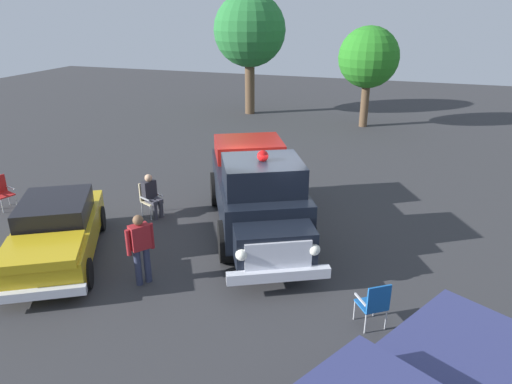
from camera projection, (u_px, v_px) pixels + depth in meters
name	position (u px, v px, depth m)	size (l,w,h in m)	color
ground_plane	(259.00, 237.00, 12.67)	(60.00, 60.00, 0.00)	#333335
vintage_fire_truck	(257.00, 190.00, 12.60)	(4.61, 6.29, 2.59)	black
classic_hot_rod	(55.00, 232.00, 11.28)	(3.77, 4.70, 1.46)	black
lawn_chair_near_truck	(149.00, 196.00, 13.79)	(0.65, 0.65, 1.02)	#B7BABF
lawn_chair_by_car	(375.00, 302.00, 8.88)	(0.68, 0.68, 1.02)	#B7BABF
lawn_chair_spare	(1.00, 190.00, 14.25)	(0.62, 0.62, 1.02)	#B7BABF
spectator_seated	(151.00, 194.00, 13.66)	(0.64, 0.56, 1.29)	#383842
spectator_standing	(141.00, 245.00, 10.23)	(0.46, 0.58, 1.68)	#2D334C
oak_tree_left	(250.00, 31.00, 25.36)	(3.92, 3.92, 6.52)	brown
oak_tree_distant	(369.00, 58.00, 22.88)	(2.97, 2.97, 4.93)	brown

